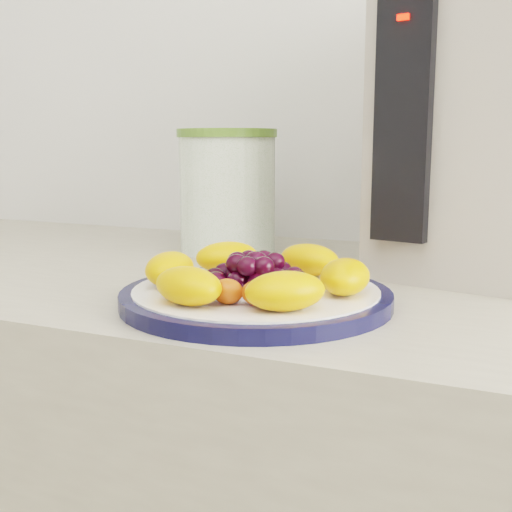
% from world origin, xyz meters
% --- Properties ---
extents(plate_rim, '(0.27, 0.27, 0.01)m').
position_xyz_m(plate_rim, '(-0.01, 1.05, 0.91)').
color(plate_rim, black).
rests_on(plate_rim, counter).
extents(plate_face, '(0.25, 0.25, 0.02)m').
position_xyz_m(plate_face, '(-0.01, 1.05, 0.91)').
color(plate_face, white).
rests_on(plate_face, counter).
extents(canister, '(0.18, 0.18, 0.17)m').
position_xyz_m(canister, '(-0.18, 1.33, 0.98)').
color(canister, '#356D15').
rests_on(canister, counter).
extents(canister_lid, '(0.18, 0.18, 0.01)m').
position_xyz_m(canister_lid, '(-0.18, 1.33, 1.07)').
color(canister_lid, '#5A8030').
rests_on(canister_lid, canister).
extents(appliance_body, '(0.26, 0.33, 0.36)m').
position_xyz_m(appliance_body, '(0.18, 1.33, 1.08)').
color(appliance_body, '#B0A699').
rests_on(appliance_body, counter).
extents(appliance_panel, '(0.07, 0.03, 0.27)m').
position_xyz_m(appliance_panel, '(0.10, 1.19, 1.09)').
color(appliance_panel, black).
rests_on(appliance_panel, appliance_body).
extents(appliance_led, '(0.01, 0.01, 0.01)m').
position_xyz_m(appliance_led, '(0.09, 1.18, 1.19)').
color(appliance_led, '#FF0C05').
rests_on(appliance_led, appliance_panel).
extents(fruit_plate, '(0.23, 0.24, 0.04)m').
position_xyz_m(fruit_plate, '(-0.02, 1.04, 0.93)').
color(fruit_plate, orange).
rests_on(fruit_plate, plate_face).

